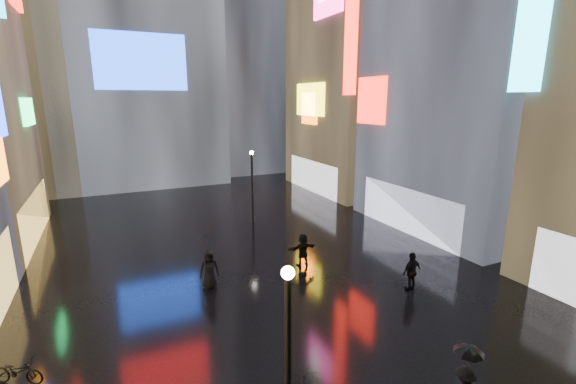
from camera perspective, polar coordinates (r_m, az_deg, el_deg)
ground at (r=24.31m, az=-8.11°, el=-7.47°), size 140.00×140.00×0.00m
building_right_far at (r=39.26m, az=10.73°, el=21.11°), size 10.28×12.00×28.00m
tower_flank_right at (r=50.90m, az=-7.72°, el=22.87°), size 12.00×12.00×34.00m
tower_flank_left at (r=44.63m, az=-36.47°, el=16.60°), size 10.00×10.00×26.00m
lamp_near at (r=9.52m, az=-0.01°, el=-23.41°), size 0.30×0.30×5.20m
lamp_far at (r=27.43m, az=-5.32°, el=1.45°), size 0.30×0.30×5.20m
pedestrian_3 at (r=19.02m, az=17.87°, el=-11.15°), size 1.13×0.56×1.86m
pedestrian_4 at (r=18.71m, az=-11.59°, el=-11.19°), size 0.98×0.71×1.84m
pedestrian_5 at (r=20.69m, az=2.21°, el=-8.55°), size 1.64×0.53×1.77m
umbrella_1 at (r=12.25m, az=25.11°, el=-21.24°), size 1.08×1.08×0.68m
umbrella_2 at (r=18.20m, az=-11.79°, el=-7.39°), size 1.05×1.06×0.82m
bicycle at (r=15.66m, az=-35.17°, el=-20.89°), size 1.73×1.32×0.87m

